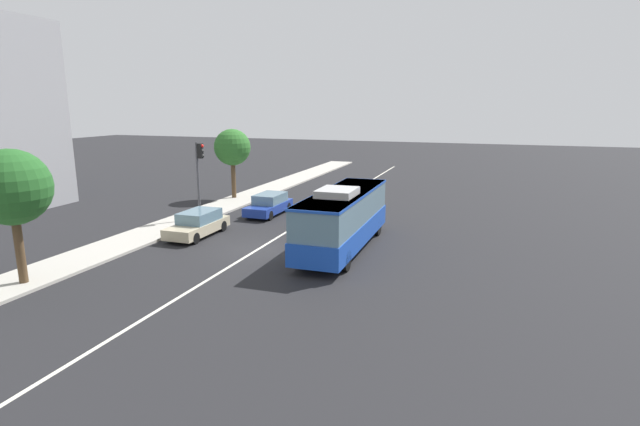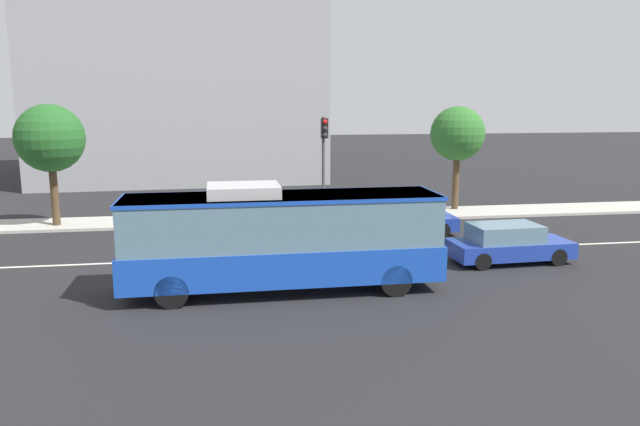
% 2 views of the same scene
% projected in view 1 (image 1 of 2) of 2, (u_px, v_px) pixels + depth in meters
% --- Properties ---
extents(ground_plane, '(160.00, 160.00, 0.00)m').
position_uv_depth(ground_plane, '(258.00, 249.00, 26.19)').
color(ground_plane, black).
extents(sidewalk_kerb, '(80.00, 2.93, 0.14)m').
position_uv_depth(sidewalk_kerb, '(143.00, 236.00, 28.59)').
color(sidewalk_kerb, '#B2ADA3').
rests_on(sidewalk_kerb, ground_plane).
extents(lane_centre_line, '(76.00, 0.16, 0.01)m').
position_uv_depth(lane_centre_line, '(258.00, 249.00, 26.19)').
color(lane_centre_line, silver).
rests_on(lane_centre_line, ground_plane).
extents(transit_bus, '(10.02, 2.57, 3.46)m').
position_uv_depth(transit_bus, '(343.00, 216.00, 25.85)').
color(transit_bus, '#1947B7').
rests_on(transit_bus, ground_plane).
extents(sedan_blue, '(4.51, 1.85, 1.46)m').
position_uv_depth(sedan_blue, '(269.00, 204.00, 34.33)').
color(sedan_blue, '#1E3899').
rests_on(sedan_blue, ground_plane).
extents(sedan_blue_ahead, '(4.57, 1.97, 1.46)m').
position_uv_depth(sedan_blue_ahead, '(350.00, 203.00, 34.78)').
color(sedan_blue_ahead, '#1E3899').
rests_on(sedan_blue_ahead, ground_plane).
extents(sedan_beige, '(4.51, 1.84, 1.46)m').
position_uv_depth(sedan_beige, '(198.00, 224.00, 28.76)').
color(sedan_beige, '#C6B793').
rests_on(sedan_beige, ground_plane).
extents(traffic_light_near_corner, '(0.33, 0.62, 5.20)m').
position_uv_depth(traffic_light_near_corner, '(199.00, 168.00, 31.81)').
color(traffic_light_near_corner, '#47474C').
rests_on(traffic_light_near_corner, ground_plane).
extents(street_tree_kerbside_left, '(2.91, 2.91, 5.68)m').
position_uv_depth(street_tree_kerbside_left, '(232.00, 148.00, 39.22)').
color(street_tree_kerbside_left, '#4C3823').
rests_on(street_tree_kerbside_left, ground_plane).
extents(street_tree_kerbside_centre, '(3.16, 3.16, 5.84)m').
position_uv_depth(street_tree_kerbside_centre, '(11.00, 188.00, 20.06)').
color(street_tree_kerbside_centre, '#4C3823').
rests_on(street_tree_kerbside_centre, ground_plane).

